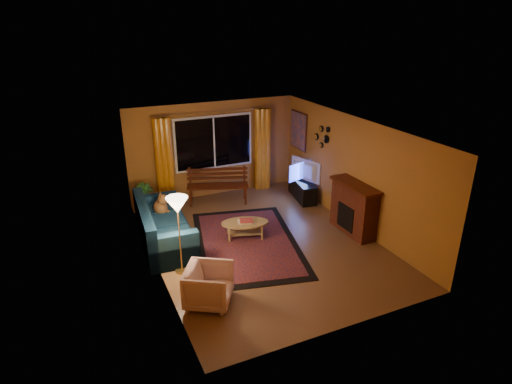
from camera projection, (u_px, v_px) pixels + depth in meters
name	position (u px, v px, depth m)	size (l,w,h in m)	color
floor	(262.00, 242.00, 9.17)	(4.50, 6.00, 0.02)	brown
ceiling	(262.00, 127.00, 8.21)	(4.50, 6.00, 0.02)	white
wall_back	(214.00, 149.00, 11.23)	(4.50, 0.02, 2.50)	#B7742E
wall_left	(151.00, 207.00, 7.83)	(0.02, 6.00, 2.50)	#B7742E
wall_right	(353.00, 173.00, 9.55)	(0.02, 6.00, 2.50)	#B7742E
window	(214.00, 143.00, 11.10)	(2.00, 0.02, 1.30)	black
curtain_rod	(214.00, 112.00, 10.76)	(0.03, 0.03, 3.20)	#BF8C3F
curtain_left	(164.00, 162.00, 10.66)	(0.36, 0.36, 2.24)	orange
curtain_right	(262.00, 149.00, 11.68)	(0.36, 0.36, 2.24)	orange
bench	(218.00, 194.00, 11.02)	(1.56, 0.46, 0.47)	#411608
potted_plant	(145.00, 200.00, 10.25)	(0.46, 0.46, 0.82)	#235B1E
sofa	(164.00, 224.00, 8.94)	(0.97, 2.26, 0.91)	#0F2841
dog	(160.00, 205.00, 9.30)	(0.30, 0.42, 0.46)	brown
armchair	(209.00, 284.00, 7.08)	(0.73, 0.68, 0.75)	beige
floor_lamp	(180.00, 236.00, 7.83)	(0.25, 0.25, 1.53)	#BF8C3F
rug	(247.00, 242.00, 9.13)	(2.10, 3.31, 0.02)	maroon
coffee_table	(245.00, 230.00, 9.30)	(1.02, 1.02, 0.37)	#AA8851
tv_console	(303.00, 189.00, 11.30)	(0.40, 1.19, 0.49)	black
television	(303.00, 171.00, 11.10)	(0.98, 0.13, 0.57)	black
fireplace	(354.00, 209.00, 9.40)	(0.40, 1.20, 1.10)	maroon
mirror_cluster	(322.00, 135.00, 10.42)	(0.06, 0.60, 0.56)	black
painting	(298.00, 131.00, 11.45)	(0.04, 0.76, 0.96)	orange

